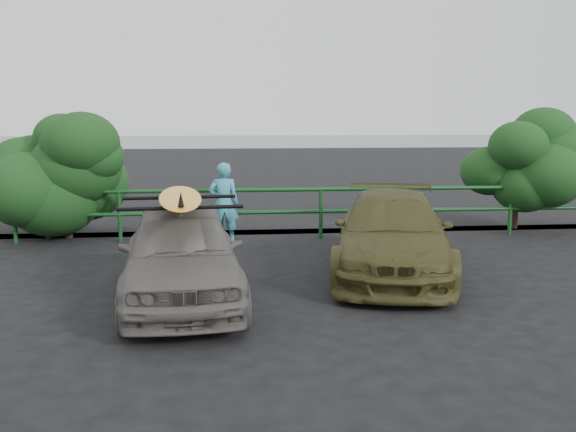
% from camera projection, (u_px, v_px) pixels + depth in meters
% --- Properties ---
extents(ground, '(80.00, 80.00, 0.00)m').
position_uv_depth(ground, '(301.00, 315.00, 8.06)').
color(ground, black).
extents(ocean, '(200.00, 200.00, 0.00)m').
position_uv_depth(ocean, '(234.00, 138.00, 67.03)').
color(ocean, '#536266').
rests_on(ocean, ground).
extents(guardrail, '(14.00, 0.08, 1.04)m').
position_uv_depth(guardrail, '(272.00, 214.00, 12.89)').
color(guardrail, '#154B1D').
rests_on(guardrail, ground).
extents(shrub_left, '(3.20, 2.40, 2.58)m').
position_uv_depth(shrub_left, '(29.00, 176.00, 12.70)').
color(shrub_left, '#1A4318').
rests_on(shrub_left, ground).
extents(shrub_right, '(3.20, 2.40, 2.55)m').
position_uv_depth(shrub_right, '(502.00, 172.00, 13.75)').
color(shrub_right, '#1A4318').
rests_on(shrub_right, ground).
extents(sedan, '(1.85, 3.98, 1.32)m').
position_uv_depth(sedan, '(181.00, 253.00, 8.60)').
color(sedan, '#615C56').
rests_on(sedan, ground).
extents(olive_vehicle, '(2.72, 4.62, 1.26)m').
position_uv_depth(olive_vehicle, '(392.00, 234.00, 10.11)').
color(olive_vehicle, '#46441F').
rests_on(olive_vehicle, ground).
extents(man, '(0.58, 0.39, 1.59)m').
position_uv_depth(man, '(224.00, 203.00, 12.41)').
color(man, '#3F9FBF').
rests_on(man, ground).
extents(roof_rack, '(1.64, 1.21, 0.05)m').
position_uv_depth(roof_rack, '(180.00, 202.00, 8.49)').
color(roof_rack, black).
rests_on(roof_rack, sedan).
extents(surfboard, '(0.77, 2.72, 0.08)m').
position_uv_depth(surfboard, '(180.00, 197.00, 8.48)').
color(surfboard, '#FFA71A').
rests_on(surfboard, roof_rack).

